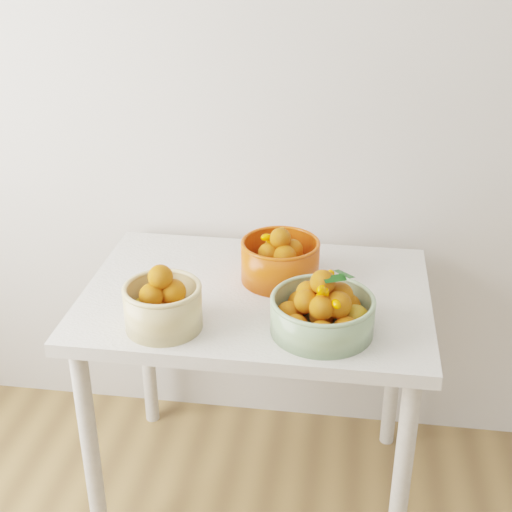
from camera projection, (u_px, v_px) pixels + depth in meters
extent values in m
cube|color=silver|center=(406.00, 58.00, 2.11)|extent=(4.00, 0.04, 2.70)
cube|color=silver|center=(256.00, 298.00, 2.08)|extent=(1.00, 0.70, 0.04)
cylinder|color=silver|center=(90.00, 450.00, 2.04)|extent=(0.05, 0.05, 0.71)
cylinder|color=silver|center=(401.00, 482.00, 1.93)|extent=(0.05, 0.05, 0.71)
cylinder|color=silver|center=(147.00, 340.00, 2.56)|extent=(0.05, 0.05, 0.71)
cylinder|color=silver|center=(395.00, 360.00, 2.45)|extent=(0.05, 0.05, 0.71)
cylinder|color=#D0B67C|center=(163.00, 308.00, 1.87)|extent=(0.27, 0.27, 0.12)
torus|color=#D0B67C|center=(162.00, 288.00, 1.85)|extent=(0.27, 0.27, 0.01)
sphere|color=#D1660C|center=(182.00, 313.00, 1.87)|extent=(0.06, 0.06, 0.06)
sphere|color=#D1660C|center=(169.00, 302.00, 1.92)|extent=(0.06, 0.06, 0.06)
sphere|color=#D1660C|center=(145.00, 309.00, 1.89)|extent=(0.07, 0.07, 0.07)
sphere|color=#DD5A04|center=(157.00, 322.00, 1.83)|extent=(0.07, 0.07, 0.07)
sphere|color=#DD5A04|center=(163.00, 311.00, 1.88)|extent=(0.07, 0.07, 0.07)
sphere|color=#DD5A04|center=(173.00, 292.00, 1.86)|extent=(0.07, 0.07, 0.07)
sphere|color=#DD5A04|center=(151.00, 296.00, 1.85)|extent=(0.06, 0.06, 0.06)
sphere|color=#DD5A04|center=(160.00, 277.00, 1.84)|extent=(0.07, 0.07, 0.07)
ellipsoid|color=#FF7000|center=(158.00, 284.00, 1.85)|extent=(0.04, 0.04, 0.04)
ellipsoid|color=#FF7000|center=(163.00, 273.00, 1.86)|extent=(0.03, 0.04, 0.03)
cylinder|color=#84A277|center=(322.00, 315.00, 1.86)|extent=(0.34, 0.34, 0.10)
torus|color=#84A277|center=(323.00, 300.00, 1.84)|extent=(0.34, 0.34, 0.01)
sphere|color=#D1660C|center=(356.00, 319.00, 1.85)|extent=(0.07, 0.07, 0.07)
sphere|color=#DD5A04|center=(347.00, 307.00, 1.90)|extent=(0.07, 0.07, 0.07)
sphere|color=#DD5A04|center=(326.00, 300.00, 1.94)|extent=(0.07, 0.07, 0.07)
sphere|color=#DD5A04|center=(300.00, 303.00, 1.92)|extent=(0.07, 0.07, 0.07)
sphere|color=#DD5A04|center=(289.00, 315.00, 1.87)|extent=(0.07, 0.07, 0.07)
sphere|color=#DD5A04|center=(296.00, 326.00, 1.82)|extent=(0.06, 0.06, 0.06)
sphere|color=#DD5A04|center=(322.00, 334.00, 1.78)|extent=(0.07, 0.07, 0.07)
sphere|color=#DD5A04|center=(346.00, 330.00, 1.80)|extent=(0.07, 0.07, 0.07)
sphere|color=#DD5A04|center=(322.00, 316.00, 1.86)|extent=(0.07, 0.07, 0.07)
sphere|color=#DD5A04|center=(340.00, 296.00, 1.85)|extent=(0.07, 0.07, 0.07)
sphere|color=#DD5A04|center=(323.00, 290.00, 1.88)|extent=(0.07, 0.07, 0.07)
sphere|color=#DD5A04|center=(308.00, 293.00, 1.86)|extent=(0.06, 0.06, 0.06)
sphere|color=#DD5A04|center=(306.00, 301.00, 1.82)|extent=(0.06, 0.06, 0.06)
sphere|color=#DD5A04|center=(322.00, 308.00, 1.79)|extent=(0.06, 0.06, 0.06)
sphere|color=#DD5A04|center=(338.00, 305.00, 1.81)|extent=(0.07, 0.07, 0.07)
sphere|color=#DD5A04|center=(323.00, 282.00, 1.82)|extent=(0.07, 0.07, 0.07)
ellipsoid|color=#FF7000|center=(323.00, 294.00, 1.81)|extent=(0.03, 0.03, 0.03)
ellipsoid|color=#FF7000|center=(320.00, 297.00, 1.82)|extent=(0.04, 0.04, 0.04)
ellipsoid|color=#FF7000|center=(321.00, 290.00, 1.78)|extent=(0.03, 0.04, 0.03)
ellipsoid|color=#FF7000|center=(325.00, 292.00, 1.78)|extent=(0.03, 0.04, 0.03)
ellipsoid|color=#FF7000|center=(330.00, 274.00, 1.87)|extent=(0.03, 0.04, 0.03)
ellipsoid|color=#FF7000|center=(334.00, 291.00, 1.84)|extent=(0.04, 0.04, 0.03)
ellipsoid|color=#FF7000|center=(322.00, 290.00, 1.78)|extent=(0.03, 0.04, 0.03)
ellipsoid|color=#FF7000|center=(325.00, 282.00, 1.82)|extent=(0.04, 0.04, 0.04)
ellipsoid|color=#FF7000|center=(325.00, 293.00, 1.80)|extent=(0.03, 0.04, 0.03)
ellipsoid|color=#FF7000|center=(324.00, 278.00, 1.83)|extent=(0.03, 0.03, 0.03)
ellipsoid|color=#FF7000|center=(329.00, 289.00, 1.85)|extent=(0.03, 0.04, 0.03)
ellipsoid|color=#FF7000|center=(316.00, 284.00, 1.83)|extent=(0.04, 0.04, 0.03)
ellipsoid|color=#FF7000|center=(323.00, 294.00, 1.82)|extent=(0.03, 0.04, 0.03)
ellipsoid|color=#FF7000|center=(336.00, 304.00, 1.77)|extent=(0.04, 0.04, 0.03)
cylinder|color=#D73E0D|center=(280.00, 261.00, 2.11)|extent=(0.27, 0.27, 0.12)
torus|color=#D73E0D|center=(280.00, 243.00, 2.08)|extent=(0.28, 0.28, 0.01)
sphere|color=#D1660C|center=(303.00, 268.00, 2.11)|extent=(0.07, 0.07, 0.07)
sphere|color=#DD5A04|center=(294.00, 259.00, 2.16)|extent=(0.06, 0.06, 0.06)
sphere|color=#DD5A04|center=(271.00, 257.00, 2.17)|extent=(0.07, 0.07, 0.07)
sphere|color=#DD5A04|center=(257.00, 266.00, 2.12)|extent=(0.06, 0.06, 0.06)
sphere|color=#DD5A04|center=(267.00, 275.00, 2.07)|extent=(0.06, 0.06, 0.06)
sphere|color=#DD5A04|center=(288.00, 277.00, 2.06)|extent=(0.07, 0.07, 0.07)
sphere|color=#DD5A04|center=(280.00, 267.00, 2.12)|extent=(0.06, 0.06, 0.06)
sphere|color=#DD5A04|center=(292.00, 249.00, 2.11)|extent=(0.06, 0.06, 0.06)
sphere|color=#DD5A04|center=(276.00, 246.00, 2.13)|extent=(0.07, 0.07, 0.07)
sphere|color=#DD5A04|center=(268.00, 253.00, 2.08)|extent=(0.06, 0.06, 0.06)
sphere|color=#DD5A04|center=(285.00, 257.00, 2.06)|extent=(0.07, 0.07, 0.07)
sphere|color=#DD5A04|center=(280.00, 238.00, 2.07)|extent=(0.06, 0.06, 0.06)
ellipsoid|color=#FF7000|center=(283.00, 240.00, 2.09)|extent=(0.03, 0.04, 0.03)
ellipsoid|color=#FF7000|center=(271.00, 241.00, 2.09)|extent=(0.04, 0.03, 0.04)
ellipsoid|color=#FF7000|center=(269.00, 247.00, 2.08)|extent=(0.04, 0.03, 0.04)
ellipsoid|color=#FF7000|center=(266.00, 237.00, 2.08)|extent=(0.04, 0.03, 0.03)
ellipsoid|color=#FF7000|center=(283.00, 237.00, 2.12)|extent=(0.03, 0.03, 0.03)
ellipsoid|color=#FF7000|center=(281.00, 241.00, 2.08)|extent=(0.04, 0.04, 0.03)
ellipsoid|color=#FF7000|center=(275.00, 243.00, 2.10)|extent=(0.04, 0.04, 0.03)
ellipsoid|color=#FF7000|center=(282.00, 231.00, 2.10)|extent=(0.02, 0.03, 0.02)
ellipsoid|color=#FF7000|center=(278.00, 236.00, 2.12)|extent=(0.03, 0.04, 0.03)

